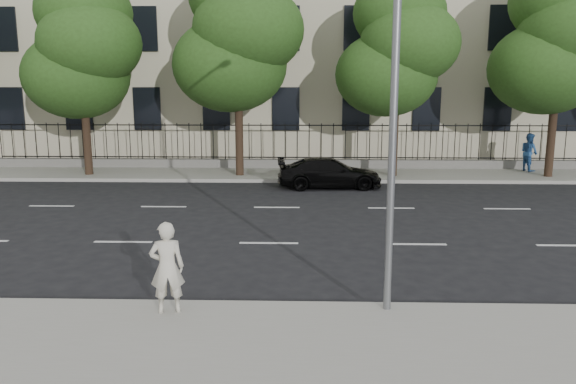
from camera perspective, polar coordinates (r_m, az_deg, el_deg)
name	(u,v)px	position (r m, az deg, el deg)	size (l,w,h in m)	color
ground	(262,274)	(12.94, -2.66, -8.29)	(120.00, 120.00, 0.00)	black
near_sidewalk	(243,353)	(9.24, -4.58, -16.01)	(60.00, 4.00, 0.15)	gray
far_sidewalk	(284,174)	(26.54, -0.42, 1.84)	(60.00, 4.00, 0.15)	gray
lane_markings	(273,223)	(17.49, -1.50, -3.16)	(49.60, 4.62, 0.01)	silver
masonry_building	(289,3)	(35.47, 0.11, 18.62)	(34.60, 12.11, 18.50)	beige
iron_fence	(285,157)	(28.14, -0.30, 3.54)	(30.00, 0.50, 2.20)	slate
street_light	(392,33)	(10.57, 10.49, 15.58)	(0.25, 3.32, 8.05)	slate
tree_b	(83,48)	(27.45, -20.10, 13.58)	(5.53, 5.12, 8.97)	#382619
tree_c	(239,34)	(25.81, -5.02, 15.66)	(5.89, 5.50, 9.80)	#382619
tree_d	(398,47)	(25.92, 11.07, 14.21)	(5.34, 4.94, 8.84)	#382619
tree_e	(559,39)	(27.92, 25.85, 13.84)	(5.71, 5.31, 9.46)	#382619
black_sedan	(329,173)	(23.36, 4.22, 1.94)	(1.75, 4.31, 1.25)	black
woman_near	(167,267)	(10.44, -12.19, -7.50)	(0.62, 0.41, 1.70)	beige
pedestrian_far	(529,152)	(29.23, 23.29, 3.74)	(0.88, 0.69, 1.82)	#28528E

